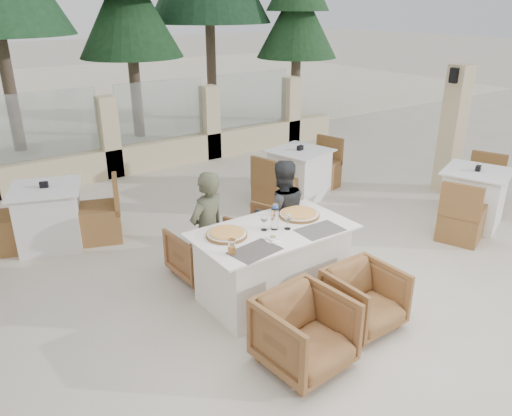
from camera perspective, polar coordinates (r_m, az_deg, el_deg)
ground at (r=5.31m, az=2.38°, el=-10.14°), size 80.00×80.00×0.00m
sand_patch at (r=17.98m, az=-26.23°, el=11.13°), size 30.00×16.00×0.01m
perimeter_wall_far at (r=9.02m, az=-16.48°, el=8.37°), size 10.00×0.34×1.60m
lantern_pillar at (r=8.50m, az=21.55°, el=8.29°), size 0.34×0.34×2.00m
pine_centre at (r=11.55m, az=-14.28°, el=20.09°), size 2.20×2.20×5.00m
pine_far_right at (r=13.00m, az=4.71°, el=19.76°), size 1.98×1.98×4.50m
dining_table at (r=5.14m, az=1.93°, el=-6.37°), size 1.60×0.90×0.77m
placemat_near_left at (r=4.54m, az=-0.10°, el=-4.92°), size 0.49×0.36×0.00m
placemat_near_right at (r=4.98m, az=7.34°, el=-2.52°), size 0.46×0.31×0.00m
pizza_left at (r=4.82m, az=-3.37°, el=-2.96°), size 0.50×0.50×0.05m
pizza_right at (r=5.27m, az=4.95°, el=-0.65°), size 0.50×0.50×0.06m
water_bottle at (r=4.92m, az=2.15°, el=-1.07°), size 0.09×0.09×0.26m
wine_glass_centre at (r=4.91m, az=0.93°, el=-1.56°), size 0.09×0.09×0.18m
wine_glass_near at (r=4.94m, az=3.65°, el=-1.44°), size 0.09×0.09×0.18m
beer_glass_left at (r=4.47m, az=-2.80°, el=-4.45°), size 0.09×0.09×0.14m
beer_glass_right at (r=5.27m, az=2.24°, el=-0.20°), size 0.08×0.08×0.12m
olive_dish at (r=4.74m, az=1.94°, el=-3.46°), size 0.14×0.14×0.04m
armchair_far_left at (r=5.64m, az=-6.45°, el=-4.93°), size 0.63×0.65×0.56m
armchair_far_right at (r=5.97m, az=0.30°, el=-3.03°), size 0.81×0.82×0.58m
armchair_near_left at (r=4.29m, az=5.60°, el=-14.01°), size 0.74×0.76×0.64m
armchair_near_right at (r=4.86m, az=12.29°, el=-10.04°), size 0.63×0.65×0.58m
diner_left at (r=5.22m, az=-5.55°, el=-2.67°), size 0.55×0.44×1.30m
diner_right at (r=5.62m, az=2.89°, el=-0.80°), size 0.75×0.67×1.29m
bg_table_a at (r=6.74m, az=-22.55°, el=-0.89°), size 1.82×1.31×0.77m
bg_table_b at (r=7.80m, az=4.96°, el=3.89°), size 1.79×1.19×0.77m
bg_table_c at (r=7.44m, az=23.55°, el=1.11°), size 1.83×1.36×0.77m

